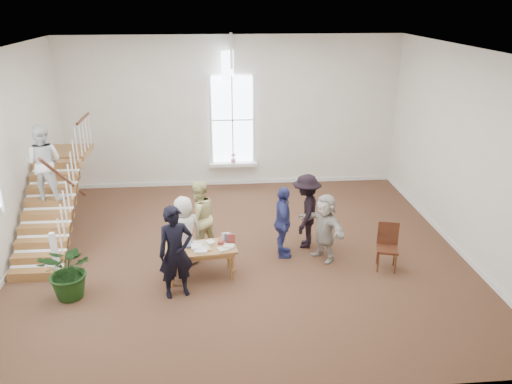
{
  "coord_description": "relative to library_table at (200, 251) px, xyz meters",
  "views": [
    {
      "loc": [
        -0.55,
        -10.21,
        5.51
      ],
      "look_at": [
        0.36,
        0.4,
        1.31
      ],
      "focal_mm": 35.0,
      "sensor_mm": 36.0,
      "label": 1
    }
  ],
  "objects": [
    {
      "name": "room_shell",
      "position": [
        0.92,
        5.41,
        -0.2
      ],
      "size": [
        10.49,
        10.0,
        10.0
      ],
      "color": "beige",
      "rests_on": "ground"
    },
    {
      "name": "elderly_woman",
      "position": [
        -0.34,
        0.6,
        0.18
      ],
      "size": [
        0.9,
        0.78,
        1.56
      ],
      "primitive_type": "imported",
      "rotation": [
        0.0,
        0.0,
        3.59
      ],
      "color": "silver",
      "rests_on": "ground"
    },
    {
      "name": "person_yellow",
      "position": [
        -0.04,
        1.1,
        0.26
      ],
      "size": [
        1.06,
        0.99,
        1.73
      ],
      "primitive_type": "imported",
      "rotation": [
        0.0,
        0.0,
        3.68
      ],
      "color": "#DAD388",
      "rests_on": "ground"
    },
    {
      "name": "woman_cluster_c",
      "position": [
        2.72,
        0.54,
        0.17
      ],
      "size": [
        1.1,
        1.47,
        1.54
      ],
      "primitive_type": "imported",
      "rotation": [
        0.0,
        0.0,
        5.22
      ],
      "color": "#B9B1A6",
      "rests_on": "ground"
    },
    {
      "name": "police_officer",
      "position": [
        -0.44,
        -0.65,
        0.33
      ],
      "size": [
        0.79,
        0.64,
        1.87
      ],
      "primitive_type": "imported",
      "rotation": [
        0.0,
        0.0,
        0.32
      ],
      "color": "black",
      "rests_on": "ground"
    },
    {
      "name": "library_table",
      "position": [
        0.0,
        0.0,
        0.0
      ],
      "size": [
        1.53,
        0.9,
        0.74
      ],
      "rotation": [
        0.0,
        0.0,
        0.13
      ],
      "color": "brown",
      "rests_on": "ground"
    },
    {
      "name": "woman_cluster_b",
      "position": [
        2.42,
        1.19,
        0.28
      ],
      "size": [
        0.98,
        1.29,
        1.77
      ],
      "primitive_type": "imported",
      "rotation": [
        0.0,
        0.0,
        4.39
      ],
      "color": "black",
      "rests_on": "ground"
    },
    {
      "name": "ground",
      "position": [
        0.92,
        1.01,
        -0.6
      ],
      "size": [
        10.0,
        10.0,
        0.0
      ],
      "primitive_type": "plane",
      "color": "#48311C",
      "rests_on": "ground"
    },
    {
      "name": "side_chair",
      "position": [
        3.99,
        0.05,
        -0.03
      ],
      "size": [
        0.55,
        0.55,
        1.02
      ],
      "rotation": [
        0.0,
        0.0,
        -0.27
      ],
      "color": "#3C1C10",
      "rests_on": "ground"
    },
    {
      "name": "floor_plant",
      "position": [
        -2.48,
        -0.56,
        -0.02
      ],
      "size": [
        1.28,
        1.19,
        1.17
      ],
      "primitive_type": "imported",
      "rotation": [
        0.0,
        0.0,
        -0.31
      ],
      "color": "#153210",
      "rests_on": "ground"
    },
    {
      "name": "woman_cluster_a",
      "position": [
        1.82,
        0.74,
        0.23
      ],
      "size": [
        0.45,
        0.99,
        1.66
      ],
      "primitive_type": "imported",
      "rotation": [
        0.0,
        0.0,
        1.52
      ],
      "color": "navy",
      "rests_on": "ground"
    },
    {
      "name": "staircase",
      "position": [
        -3.43,
        1.76,
        1.02
      ],
      "size": [
        1.1,
        4.1,
        2.92
      ],
      "color": "brown",
      "rests_on": "ground"
    }
  ]
}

